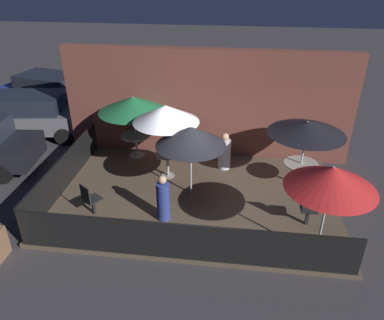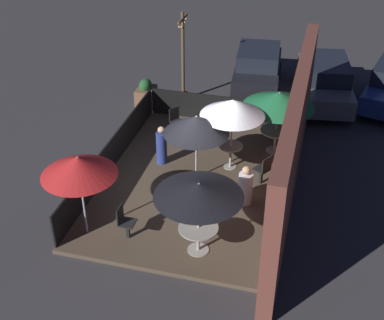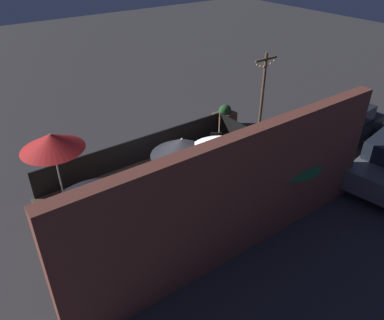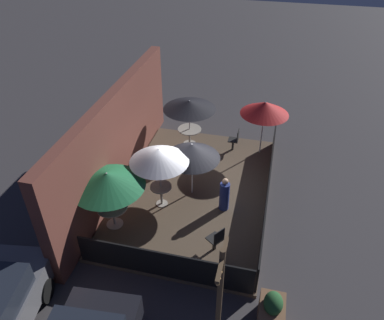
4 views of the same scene
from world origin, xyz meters
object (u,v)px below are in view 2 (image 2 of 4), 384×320
(dining_table_2, at_px, (198,232))
(parked_car_1, at_px, (325,80))
(parked_car_0, at_px, (258,68))
(patio_umbrella_3, at_px, (78,166))
(patron_1, at_px, (245,187))
(patio_umbrella_1, at_px, (279,100))
(patio_chair_1, at_px, (176,120))
(dining_table_0, at_px, (231,150))
(planter_box, at_px, (146,94))
(patio_umbrella_2, at_px, (199,190))
(patio_chair_2, at_px, (125,221))
(patio_umbrella_4, at_px, (196,125))
(patio_umbrella_0, at_px, (233,108))
(patron_0, at_px, (162,147))
(patio_chair_0, at_px, (263,169))
(dining_table_1, at_px, (276,134))
(light_post, at_px, (183,52))

(dining_table_2, height_order, parked_car_1, parked_car_1)
(dining_table_2, height_order, parked_car_0, parked_car_0)
(patio_umbrella_3, xyz_separation_m, patron_1, (-2.26, 3.69, -1.50))
(patio_umbrella_1, height_order, patio_chair_1, patio_umbrella_1)
(patron_1, height_order, parked_car_1, parked_car_1)
(dining_table_0, xyz_separation_m, planter_box, (-3.46, -3.88, -0.23))
(planter_box, bearing_deg, patio_umbrella_2, 27.81)
(patio_chair_2, bearing_deg, patio_umbrella_2, 0.00)
(patio_umbrella_4, bearing_deg, parked_car_1, 152.83)
(patio_umbrella_3, bearing_deg, patio_umbrella_0, 143.05)
(patron_0, distance_m, planter_box, 4.16)
(patron_1, bearing_deg, planter_box, -118.11)
(patio_umbrella_4, bearing_deg, patio_umbrella_0, 133.54)
(patio_umbrella_2, xyz_separation_m, patron_0, (-3.58, -2.06, -1.26))
(patio_chair_2, distance_m, parked_car_0, 10.15)
(patio_chair_2, height_order, patron_0, patron_0)
(patio_umbrella_1, height_order, patio_umbrella_2, patio_umbrella_1)
(parked_car_0, bearing_deg, patio_umbrella_0, -3.51)
(patio_umbrella_1, bearing_deg, patio_chair_0, -2.77)
(parked_car_1, bearing_deg, patio_umbrella_0, -32.48)
(dining_table_0, bearing_deg, patio_chair_0, 58.82)
(patio_umbrella_2, bearing_deg, patio_umbrella_0, 179.73)
(patio_chair_0, distance_m, parked_car_0, 6.91)
(patio_umbrella_4, bearing_deg, patio_umbrella_1, 135.79)
(patio_chair_1, bearing_deg, patio_umbrella_0, -0.00)
(patio_umbrella_3, bearing_deg, dining_table_1, 141.56)
(patio_umbrella_1, relative_size, parked_car_0, 0.55)
(patio_chair_1, bearing_deg, patio_umbrella_2, -32.29)
(dining_table_0, bearing_deg, light_post, -148.24)
(patio_chair_0, bearing_deg, parked_car_0, -48.50)
(patio_chair_2, relative_size, planter_box, 0.85)
(patio_umbrella_1, distance_m, parked_car_0, 5.16)
(dining_table_1, distance_m, patio_chair_0, 1.94)
(patio_umbrella_0, relative_size, light_post, 0.66)
(patio_umbrella_0, height_order, patio_umbrella_1, patio_umbrella_0)
(light_post, bearing_deg, patio_umbrella_1, 51.49)
(dining_table_0, distance_m, patron_0, 2.10)
(patron_0, relative_size, parked_car_1, 0.27)
(patio_chair_2, bearing_deg, dining_table_2, -0.00)
(patron_0, bearing_deg, patron_1, 87.14)
(patio_umbrella_0, distance_m, patio_umbrella_1, 1.75)
(patio_umbrella_1, xyz_separation_m, dining_table_0, (1.28, -1.18, -1.22))
(patron_0, bearing_deg, dining_table_1, 138.67)
(patio_umbrella_0, distance_m, patio_umbrella_3, 4.91)
(parked_car_0, xyz_separation_m, parked_car_1, (0.52, 2.60, 0.00))
(parked_car_1, bearing_deg, patio_umbrella_3, -38.45)
(dining_table_0, distance_m, planter_box, 5.20)
(patio_chair_0, bearing_deg, patio_umbrella_1, -61.59)
(dining_table_1, xyz_separation_m, patron_1, (2.93, -0.44, -0.09))
(patio_chair_0, bearing_deg, light_post, -21.80)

